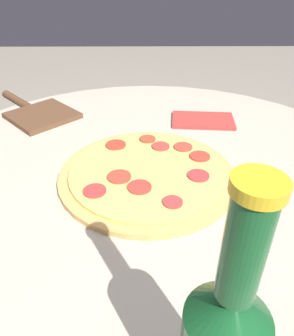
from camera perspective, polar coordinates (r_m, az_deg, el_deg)
name	(u,v)px	position (r m, az deg, el deg)	size (l,w,h in m)	color
table	(150,251)	(0.72, 0.60, -14.22)	(1.03, 1.03, 0.69)	#B2A893
pizza	(147,173)	(0.61, 0.03, -0.92)	(0.33, 0.33, 0.02)	tan
pizza_paddle	(37,112)	(0.91, -18.65, 9.20)	(0.26, 0.26, 0.02)	brown
napkin	(203,120)	(0.83, 9.72, 8.19)	(0.16, 0.10, 0.01)	red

